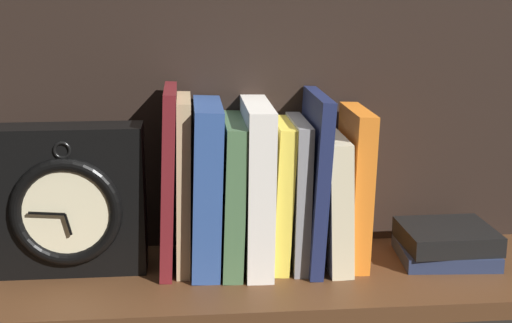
# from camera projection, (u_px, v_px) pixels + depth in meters

# --- Properties ---
(ground_plane) EXTENTS (0.88, 0.26, 0.03)m
(ground_plane) POSITION_uv_depth(u_px,v_px,m) (264.00, 280.00, 1.05)
(ground_plane) COLOR #4C2D19
(back_panel) EXTENTS (0.88, 0.01, 0.39)m
(back_panel) POSITION_uv_depth(u_px,v_px,m) (255.00, 120.00, 1.13)
(back_panel) COLOR black
(back_panel) RESTS_ON ground_plane
(book_maroon_dawkins) EXTENTS (0.03, 0.14, 0.26)m
(book_maroon_dawkins) POSITION_uv_depth(u_px,v_px,m) (168.00, 179.00, 1.04)
(book_maroon_dawkins) COLOR maroon
(book_maroon_dawkins) RESTS_ON ground_plane
(book_tan_shortstories) EXTENTS (0.02, 0.12, 0.25)m
(book_tan_shortstories) POSITION_uv_depth(u_px,v_px,m) (184.00, 184.00, 1.05)
(book_tan_shortstories) COLOR tan
(book_tan_shortstories) RESTS_ON ground_plane
(book_blue_modern) EXTENTS (0.05, 0.15, 0.24)m
(book_blue_modern) POSITION_uv_depth(u_px,v_px,m) (206.00, 186.00, 1.05)
(book_blue_modern) COLOR #2D4C8E
(book_blue_modern) RESTS_ON ground_plane
(book_green_romantic) EXTENTS (0.04, 0.16, 0.21)m
(book_green_romantic) POSITION_uv_depth(u_px,v_px,m) (232.00, 193.00, 1.06)
(book_green_romantic) COLOR #476B44
(book_green_romantic) RESTS_ON ground_plane
(book_white_catcher) EXTENTS (0.04, 0.17, 0.24)m
(book_white_catcher) POSITION_uv_depth(u_px,v_px,m) (256.00, 185.00, 1.06)
(book_white_catcher) COLOR silver
(book_white_catcher) RESTS_ON ground_plane
(book_yellow_seinlanguage) EXTENTS (0.03, 0.13, 0.21)m
(book_yellow_seinlanguage) POSITION_uv_depth(u_px,v_px,m) (280.00, 194.00, 1.06)
(book_yellow_seinlanguage) COLOR gold
(book_yellow_seinlanguage) RESTS_ON ground_plane
(book_gray_chess) EXTENTS (0.03, 0.14, 0.21)m
(book_gray_chess) POSITION_uv_depth(u_px,v_px,m) (297.00, 192.00, 1.07)
(book_gray_chess) COLOR gray
(book_gray_chess) RESTS_ON ground_plane
(book_navy_bierce) EXTENTS (0.03, 0.16, 0.25)m
(book_navy_bierce) POSITION_uv_depth(u_px,v_px,m) (313.00, 180.00, 1.06)
(book_navy_bierce) COLOR #192147
(book_navy_bierce) RESTS_ON ground_plane
(book_cream_twain) EXTENTS (0.04, 0.16, 0.19)m
(book_cream_twain) POSITION_uv_depth(u_px,v_px,m) (332.00, 198.00, 1.07)
(book_cream_twain) COLOR beige
(book_cream_twain) RESTS_ON ground_plane
(book_orange_pandolfini) EXTENTS (0.03, 0.13, 0.23)m
(book_orange_pandolfini) POSITION_uv_depth(u_px,v_px,m) (354.00, 186.00, 1.07)
(book_orange_pandolfini) COLOR orange
(book_orange_pandolfini) RESTS_ON ground_plane
(framed_clock) EXTENTS (0.21, 0.08, 0.21)m
(framed_clock) POSITION_uv_depth(u_px,v_px,m) (69.00, 202.00, 1.03)
(framed_clock) COLOR black
(framed_clock) RESTS_ON ground_plane
(book_stack_side) EXTENTS (0.14, 0.13, 0.05)m
(book_stack_side) POSITION_uv_depth(u_px,v_px,m) (446.00, 243.00, 1.09)
(book_stack_side) COLOR #232D4C
(book_stack_side) RESTS_ON ground_plane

